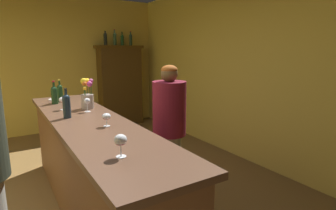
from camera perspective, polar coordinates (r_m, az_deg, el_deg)
The scene contains 18 objects.
wall_back at distance 5.99m, azimuth -30.18°, elevation 7.06°, with size 5.98×0.12×2.75m, color gold.
wall_right at distance 4.23m, azimuth 17.39°, elevation 6.89°, with size 0.12×6.45×2.75m, color gold.
bar_counter at distance 2.95m, azimuth -15.80°, elevation -12.30°, with size 0.67×3.18×1.00m.
display_cabinet at distance 6.18m, azimuth -9.98°, elevation 4.28°, with size 1.00×0.40×1.77m.
wine_bottle_pinot at distance 2.90m, azimuth -20.47°, elevation 0.01°, with size 0.08×0.08×0.30m.
wine_bottle_chardonnay at distance 3.84m, azimuth -21.67°, elevation 2.51°, with size 0.07×0.07×0.30m.
wine_bottle_merlot at distance 3.73m, azimuth -22.69°, elevation 2.12°, with size 0.08×0.08×0.29m.
wine_glass_front at distance 3.32m, azimuth -21.20°, elevation 0.92°, with size 0.08×0.08×0.15m.
wine_glass_mid at distance 1.76m, azimuth -9.90°, elevation -7.41°, with size 0.08×0.08×0.15m.
wine_glass_rear at distance 3.12m, azimuth -16.58°, elevation 0.66°, with size 0.07×0.07×0.16m.
wine_glass_spare at distance 2.49m, azimuth -12.77°, elevation -2.46°, with size 0.08×0.08×0.12m.
flower_arrangement at distance 3.31m, azimuth -16.56°, elevation 2.01°, with size 0.15×0.16×0.35m.
cheese_plate at distance 4.05m, azimuth -22.41°, elevation 1.11°, with size 0.20×0.20×0.01m, color white.
display_bottle_left at distance 6.04m, azimuth -12.97°, elevation 13.44°, with size 0.07×0.07×0.31m.
display_bottle_midleft at distance 6.11m, azimuth -11.07°, elevation 13.51°, with size 0.07×0.07×0.33m.
display_bottle_center at distance 6.17m, azimuth -9.58°, elevation 13.37°, with size 0.07×0.07×0.29m.
display_bottle_midright at distance 6.25m, azimuth -7.83°, elevation 13.50°, with size 0.07×0.07×0.31m.
bartender at distance 2.91m, azimuth 0.27°, elevation -5.39°, with size 0.35×0.35×1.52m.
Camera 1 is at (-0.21, -2.75, 1.67)m, focal length 29.12 mm.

